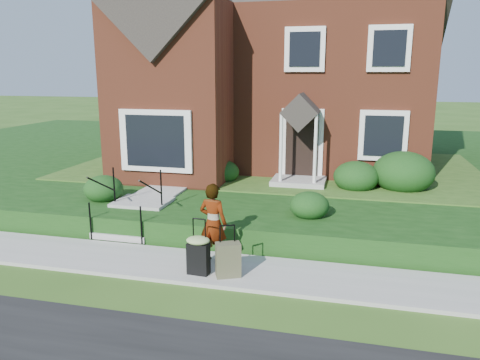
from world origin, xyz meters
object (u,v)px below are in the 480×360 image
(woman, at_px, (213,223))
(suitcase_black, at_px, (198,253))
(front_steps, at_px, (135,213))
(suitcase_olive, at_px, (228,260))

(woman, height_order, suitcase_black, woman)
(suitcase_black, bearing_deg, woman, 85.04)
(front_steps, xyz_separation_m, suitcase_black, (2.45, -2.23, 0.04))
(front_steps, bearing_deg, woman, -31.55)
(front_steps, relative_size, woman, 1.20)
(woman, relative_size, suitcase_olive, 1.64)
(suitcase_black, relative_size, suitcase_olive, 1.09)
(woman, bearing_deg, suitcase_black, 92.32)
(front_steps, distance_m, woman, 3.03)
(front_steps, distance_m, suitcase_black, 3.31)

